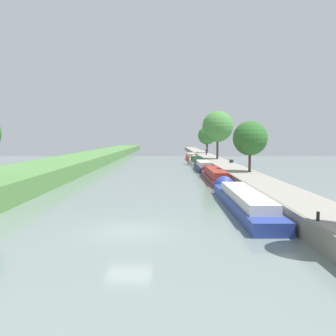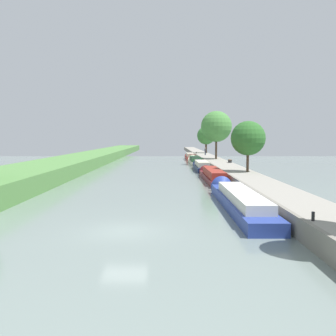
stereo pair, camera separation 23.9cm
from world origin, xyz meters
name	(u,v)px [view 1 (the left image)]	position (x,y,z in m)	size (l,w,h in m)	color
ground_plane	(128,231)	(0.00, 0.00, 0.00)	(160.00, 160.00, 0.00)	slate
right_towpath	(326,221)	(10.97, 0.00, 0.56)	(3.56, 260.00, 1.12)	gray
stone_quay	(291,220)	(9.06, 0.00, 0.59)	(0.25, 260.00, 1.17)	gray
narrowboat_blue	(240,199)	(7.60, 7.10, 0.59)	(2.19, 17.01, 2.08)	#283D93
narrowboat_maroon	(213,175)	(7.76, 24.32, 0.59)	(1.95, 15.50, 2.08)	maroon
narrowboat_navy	(202,166)	(7.68, 38.37, 0.60)	(2.10, 12.12, 2.11)	#141E42
narrowboat_cream	(195,161)	(7.69, 52.19, 0.56)	(2.17, 15.05, 2.13)	beige
narrowboat_red	(190,157)	(7.52, 66.21, 0.61)	(1.99, 11.89, 2.06)	maroon
tree_rightbank_midnear	(249,138)	(11.77, 23.22, 5.04)	(4.03, 4.03, 5.95)	#4C3828
tree_rightbank_midfar	(217,127)	(11.36, 48.68, 7.11)	(5.71, 5.71, 8.86)	#4C3828
tree_rightbank_far	(206,136)	(12.20, 75.15, 5.56)	(4.65, 4.65, 6.79)	#4C3828
person_walking	(206,151)	(10.84, 63.51, 2.00)	(0.34, 0.34, 1.66)	#282D42
mooring_bollard_near	(317,216)	(9.49, -2.42, 1.35)	(0.16, 0.16, 0.45)	black
mooring_bollard_far	(197,153)	(9.49, 71.26, 1.35)	(0.16, 0.16, 0.45)	black
park_bench	(231,160)	(12.30, 38.79, 1.47)	(0.44, 1.50, 0.47)	#333338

